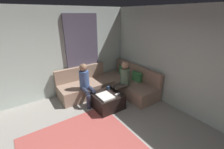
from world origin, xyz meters
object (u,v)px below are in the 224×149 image
object	(u,v)px
ottoman	(107,101)
game_remote	(117,94)
person_on_couch_side	(86,83)
person_on_couch_back	(122,79)
sectional_couch	(110,85)
coffee_mug	(108,88)

from	to	relation	value
ottoman	game_remote	xyz separation A→B (m)	(0.18, 0.22, 0.22)
ottoman	person_on_couch_side	world-z (taller)	person_on_couch_side
person_on_couch_back	ottoman	bearing A→B (deg)	101.59
game_remote	person_on_couch_back	size ratio (longest dim) A/B	0.12
sectional_couch	ottoman	size ratio (longest dim) A/B	3.36
sectional_couch	person_on_couch_back	xyz separation A→B (m)	(0.55, 0.06, 0.38)
person_on_couch_back	person_on_couch_side	distance (m)	1.08
ottoman	person_on_couch_side	size ratio (longest dim) A/B	0.63
sectional_couch	person_on_couch_side	world-z (taller)	person_on_couch_side
ottoman	person_on_couch_back	world-z (taller)	person_on_couch_back
sectional_couch	ottoman	xyz separation A→B (m)	(0.68, -0.58, -0.07)
coffee_mug	person_on_couch_back	world-z (taller)	person_on_couch_back
coffee_mug	game_remote	bearing A→B (deg)	5.71
coffee_mug	game_remote	world-z (taller)	coffee_mug
person_on_couch_side	person_on_couch_back	bearing A→B (deg)	157.85
game_remote	person_on_couch_side	xyz separation A→B (m)	(-0.72, -0.59, 0.23)
ottoman	game_remote	size ratio (longest dim) A/B	5.07
sectional_couch	person_on_couch_back	world-z (taller)	person_on_couch_back
ottoman	coffee_mug	size ratio (longest dim) A/B	8.00
sectional_couch	ottoman	world-z (taller)	sectional_couch
sectional_couch	game_remote	world-z (taller)	sectional_couch
person_on_couch_back	person_on_couch_side	xyz separation A→B (m)	(-0.41, -1.00, 0.00)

